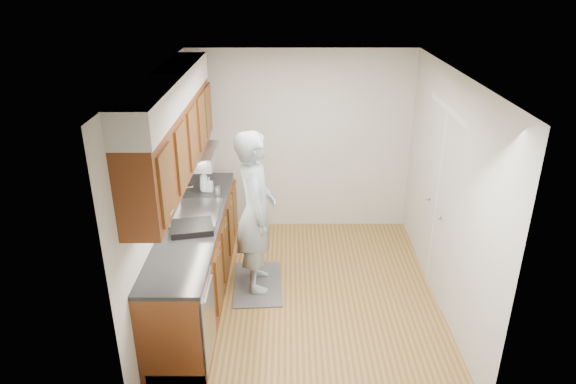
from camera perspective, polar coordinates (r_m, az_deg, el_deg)
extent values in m
plane|color=olive|center=(6.00, 1.72, -11.23)|extent=(3.50, 3.50, 0.00)
plane|color=white|center=(5.01, 2.08, 12.95)|extent=(3.50, 3.50, 0.00)
cube|color=beige|center=(5.54, -13.83, -0.24)|extent=(0.02, 3.50, 2.50)
cube|color=beige|center=(5.63, 17.32, -0.23)|extent=(0.02, 3.50, 2.50)
cube|color=beige|center=(7.01, 1.45, 5.56)|extent=(3.00, 0.02, 2.50)
cube|color=brown|center=(5.84, -10.18, -7.43)|extent=(0.60, 2.80, 0.90)
cube|color=black|center=(5.62, -10.67, -3.32)|extent=(0.63, 2.80, 0.04)
cube|color=#B2B2B7|center=(5.80, -10.17, -2.69)|extent=(0.48, 0.68, 0.14)
cube|color=#B2B2B7|center=(5.78, -10.21, -2.21)|extent=(0.52, 0.72, 0.01)
cube|color=#B2B2B7|center=(4.88, -8.85, -13.92)|extent=(0.03, 0.60, 0.80)
cube|color=brown|center=(5.30, -12.69, 5.46)|extent=(0.33, 2.80, 0.75)
cube|color=silver|center=(5.16, -13.21, 10.99)|extent=(0.35, 2.80, 0.30)
cube|color=#A5A5AA|center=(6.22, -10.15, 3.95)|extent=(0.46, 0.75, 0.16)
cube|color=silver|center=(5.98, 16.17, -1.04)|extent=(0.02, 1.22, 2.05)
cube|color=#5B5B5D|center=(6.15, -3.38, -10.15)|extent=(0.60, 0.97, 0.02)
imported|color=#8DA2AC|center=(5.63, -3.64, -1.08)|extent=(0.58, 0.80, 2.12)
imported|color=white|center=(6.26, -9.34, 1.28)|extent=(0.11, 0.11, 0.27)
imported|color=white|center=(6.26, -8.73, 0.85)|extent=(0.08, 0.09, 0.18)
cylinder|color=#A5A5AA|center=(6.12, -7.84, 0.06)|extent=(0.09, 0.09, 0.12)
cube|color=black|center=(5.38, -10.63, -3.91)|extent=(0.49, 0.44, 0.07)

